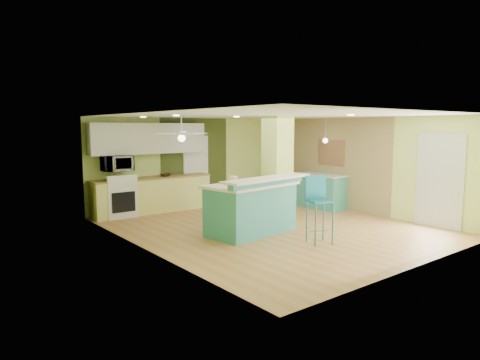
% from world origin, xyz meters
% --- Properties ---
extents(floor, '(6.00, 7.00, 0.01)m').
position_xyz_m(floor, '(0.00, 0.00, -0.01)').
color(floor, '#A6703A').
rests_on(floor, ground).
extents(ceiling, '(6.00, 7.00, 0.01)m').
position_xyz_m(ceiling, '(0.00, 0.00, 2.50)').
color(ceiling, white).
rests_on(ceiling, wall_back).
extents(wall_back, '(6.00, 0.01, 2.50)m').
position_xyz_m(wall_back, '(0.00, 3.50, 1.25)').
color(wall_back, '#CCE279').
rests_on(wall_back, floor).
extents(wall_front, '(6.00, 0.01, 2.50)m').
position_xyz_m(wall_front, '(0.00, -3.50, 1.25)').
color(wall_front, '#CCE279').
rests_on(wall_front, floor).
extents(wall_left, '(0.01, 7.00, 2.50)m').
position_xyz_m(wall_left, '(-3.00, 0.00, 1.25)').
color(wall_left, '#CCE279').
rests_on(wall_left, floor).
extents(wall_right, '(0.01, 7.00, 2.50)m').
position_xyz_m(wall_right, '(3.00, 0.00, 1.25)').
color(wall_right, '#CCE279').
rests_on(wall_right, floor).
extents(wood_panel, '(0.02, 3.40, 2.50)m').
position_xyz_m(wood_panel, '(2.99, 0.60, 1.25)').
color(wood_panel, olive).
rests_on(wood_panel, floor).
extents(olive_accent, '(2.20, 0.02, 2.50)m').
position_xyz_m(olive_accent, '(0.20, 3.49, 1.25)').
color(olive_accent, '#39471C').
rests_on(olive_accent, floor).
extents(interior_door, '(0.82, 0.05, 2.00)m').
position_xyz_m(interior_door, '(0.20, 3.46, 1.00)').
color(interior_door, white).
rests_on(interior_door, floor).
extents(french_door, '(0.04, 1.08, 2.10)m').
position_xyz_m(french_door, '(2.97, -2.30, 1.05)').
color(french_door, silver).
rests_on(french_door, floor).
extents(column, '(0.55, 0.55, 2.50)m').
position_xyz_m(column, '(0.65, 0.50, 1.25)').
color(column, '#C6DA65').
rests_on(column, floor).
extents(kitchen_run, '(3.25, 0.63, 0.94)m').
position_xyz_m(kitchen_run, '(-1.30, 3.20, 0.47)').
color(kitchen_run, '#EEEE7C').
rests_on(kitchen_run, floor).
extents(stove, '(0.76, 0.66, 1.08)m').
position_xyz_m(stove, '(-2.25, 3.19, 0.46)').
color(stove, white).
rests_on(stove, floor).
extents(upper_cabinets, '(3.20, 0.34, 0.80)m').
position_xyz_m(upper_cabinets, '(-1.30, 3.32, 1.95)').
color(upper_cabinets, silver).
rests_on(upper_cabinets, wall_back).
extents(microwave, '(0.70, 0.48, 0.39)m').
position_xyz_m(microwave, '(-2.25, 3.20, 1.35)').
color(microwave, white).
rests_on(microwave, wall_back).
extents(ceiling_fan, '(1.41, 1.41, 0.61)m').
position_xyz_m(ceiling_fan, '(-1.10, 2.00, 2.08)').
color(ceiling_fan, white).
rests_on(ceiling_fan, ceiling).
extents(pendant_lamp, '(0.14, 0.14, 0.69)m').
position_xyz_m(pendant_lamp, '(2.65, 0.75, 1.88)').
color(pendant_lamp, white).
rests_on(pendant_lamp, ceiling).
extents(wall_decor, '(0.03, 0.90, 0.70)m').
position_xyz_m(wall_decor, '(2.96, 0.80, 1.55)').
color(wall_decor, brown).
rests_on(wall_decor, wood_panel).
extents(peninsula, '(2.35, 1.53, 1.23)m').
position_xyz_m(peninsula, '(-0.67, -0.15, 0.57)').
color(peninsula, teal).
rests_on(peninsula, floor).
extents(bar_stool, '(0.56, 0.56, 1.31)m').
position_xyz_m(bar_stool, '(-0.13, -1.51, 0.88)').
color(bar_stool, '#1B647C').
rests_on(bar_stool, floor).
extents(side_counter, '(0.63, 1.47, 0.95)m').
position_xyz_m(side_counter, '(2.70, 0.92, 0.48)').
color(side_counter, teal).
rests_on(side_counter, floor).
extents(fruit_bowl, '(0.30, 0.30, 0.07)m').
position_xyz_m(fruit_bowl, '(-0.93, 3.17, 0.98)').
color(fruit_bowl, '#362416').
rests_on(fruit_bowl, kitchen_run).
extents(canister, '(0.17, 0.17, 0.18)m').
position_xyz_m(canister, '(-1.09, -0.05, 1.15)').
color(canister, gold).
rests_on(canister, peninsula).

